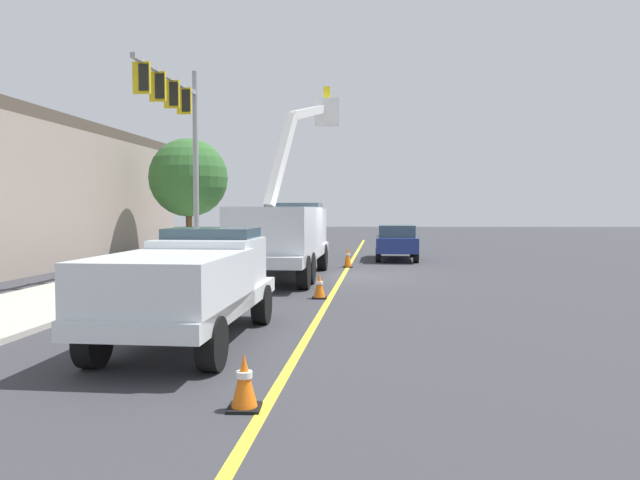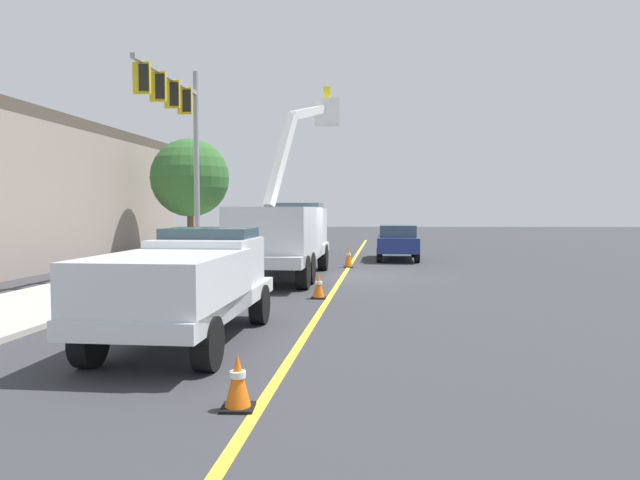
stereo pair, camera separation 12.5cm
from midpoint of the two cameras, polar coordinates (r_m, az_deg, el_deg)
name	(u,v)px [view 2 (the right image)]	position (r m, az deg, el deg)	size (l,w,h in m)	color
ground	(343,276)	(21.66, 2.41, -3.50)	(120.00, 120.00, 0.00)	#38383D
sidewalk_far_side	(154,272)	(23.27, -15.54, -3.00)	(60.00, 3.60, 0.12)	#B2ADA3
lane_centre_stripe	(343,276)	(21.66, 2.41, -3.49)	(50.00, 0.16, 0.01)	yellow
utility_bucket_truck	(284,233)	(21.03, -3.28, 0.71)	(8.38, 3.57, 6.90)	silver
service_pickup_truck	(187,282)	(11.08, -12.41, -3.98)	(5.75, 2.55, 2.06)	silver
passing_minivan	(397,240)	(28.87, 7.60, 0.05)	(4.94, 2.28, 1.69)	navy
traffic_cone_leading	(238,382)	(7.49, -7.45, -13.39)	(0.40, 0.40, 0.70)	black
traffic_cone_mid_front	(319,286)	(16.24, 0.08, -4.47)	(0.40, 0.40, 0.69)	black
traffic_cone_mid_rear	(349,257)	(24.85, 2.91, -1.66)	(0.40, 0.40, 0.88)	black
traffic_signal_mast	(179,122)	(23.12, -13.25, 11.02)	(6.16, 0.90, 8.03)	gray
street_tree_right	(190,178)	(30.54, -12.31, 5.86)	(3.92, 3.92, 5.98)	brown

